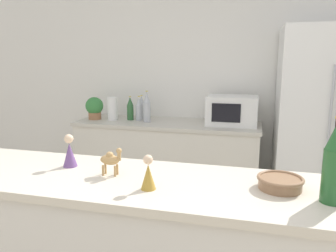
% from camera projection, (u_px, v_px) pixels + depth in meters
% --- Properties ---
extents(wall_back, '(8.00, 0.06, 2.55)m').
position_uv_depth(wall_back, '(201.00, 85.00, 3.52)').
color(wall_back, white).
rests_on(wall_back, ground_plane).
extents(back_counter, '(1.86, 0.63, 0.91)m').
position_uv_depth(back_counter, '(168.00, 164.00, 3.44)').
color(back_counter, silver).
rests_on(back_counter, ground_plane).
extents(refrigerator, '(0.86, 0.70, 1.82)m').
position_uv_depth(refrigerator, '(326.00, 131.00, 2.93)').
color(refrigerator, white).
rests_on(refrigerator, ground_plane).
extents(potted_plant, '(0.19, 0.19, 0.24)m').
position_uv_depth(potted_plant, '(94.00, 108.00, 3.48)').
color(potted_plant, '#9E6B47').
rests_on(potted_plant, back_counter).
extents(paper_towel_roll, '(0.10, 0.10, 0.24)m').
position_uv_depth(paper_towel_roll, '(112.00, 109.00, 3.43)').
color(paper_towel_roll, white).
rests_on(paper_towel_roll, back_counter).
extents(microwave, '(0.48, 0.37, 0.28)m').
position_uv_depth(microwave, '(232.00, 110.00, 3.18)').
color(microwave, white).
rests_on(microwave, back_counter).
extents(back_bottle_0, '(0.07, 0.07, 0.25)m').
position_uv_depth(back_bottle_0, '(130.00, 109.00, 3.45)').
color(back_bottle_0, '#2D6033').
rests_on(back_bottle_0, back_counter).
extents(back_bottle_1, '(0.07, 0.07, 0.26)m').
position_uv_depth(back_bottle_1, '(142.00, 108.00, 3.50)').
color(back_bottle_1, '#B2B7BC').
rests_on(back_bottle_1, back_counter).
extents(back_bottle_2, '(0.08, 0.08, 0.32)m').
position_uv_depth(back_bottle_2, '(147.00, 107.00, 3.32)').
color(back_bottle_2, '#B2B7BC').
rests_on(back_bottle_2, back_counter).
extents(back_bottle_3, '(0.07, 0.07, 0.26)m').
position_uv_depth(back_bottle_3, '(139.00, 109.00, 3.41)').
color(back_bottle_3, '#B2B7BC').
rests_on(back_bottle_3, back_counter).
extents(wine_bottle, '(0.09, 0.09, 0.32)m').
position_uv_depth(wine_bottle, '(335.00, 162.00, 1.19)').
color(wine_bottle, '#235628').
rests_on(wine_bottle, bar_counter).
extents(fruit_bowl, '(0.19, 0.19, 0.05)m').
position_uv_depth(fruit_bowl, '(280.00, 182.00, 1.34)').
color(fruit_bowl, '#8C6647').
rests_on(fruit_bowl, bar_counter).
extents(camel_figurine, '(0.11, 0.05, 0.13)m').
position_uv_depth(camel_figurine, '(111.00, 159.00, 1.50)').
color(camel_figurine, tan).
rests_on(camel_figurine, bar_counter).
extents(wise_man_figurine_blue, '(0.06, 0.06, 0.15)m').
position_uv_depth(wise_man_figurine_blue, '(148.00, 174.00, 1.34)').
color(wise_man_figurine_blue, '#B28933').
rests_on(wise_man_figurine_blue, bar_counter).
extents(wise_man_figurine_purple, '(0.07, 0.07, 0.16)m').
position_uv_depth(wise_man_figurine_purple, '(70.00, 153.00, 1.63)').
color(wise_man_figurine_purple, '#6B4784').
rests_on(wise_man_figurine_purple, bar_counter).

